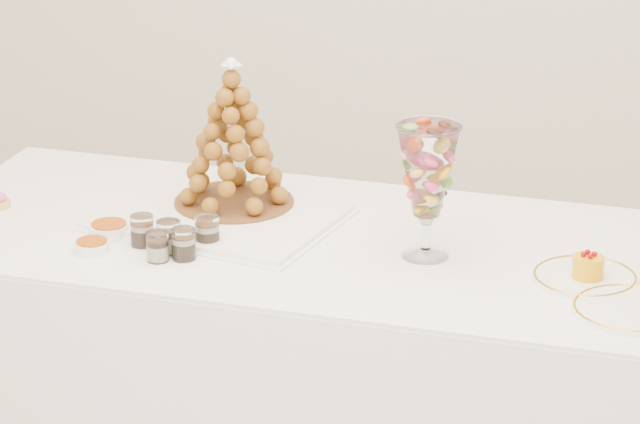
# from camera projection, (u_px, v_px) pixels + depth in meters

# --- Properties ---
(buffet_table) EXTENTS (2.12, 0.94, 0.79)m
(buffet_table) POSITION_uv_depth(u_px,v_px,m) (341.00, 389.00, 3.72)
(buffet_table) COLOR white
(buffet_table) RESTS_ON ground
(lace_tray) EXTENTS (0.63, 0.52, 0.02)m
(lace_tray) POSITION_uv_depth(u_px,v_px,m) (218.00, 217.00, 3.70)
(lace_tray) COLOR white
(lace_tray) RESTS_ON buffet_table
(macaron_vase) EXTENTS (0.14, 0.14, 0.31)m
(macaron_vase) POSITION_uv_depth(u_px,v_px,m) (428.00, 172.00, 3.42)
(macaron_vase) COLOR white
(macaron_vase) RESTS_ON buffet_table
(cake_plate) EXTENTS (0.24, 0.24, 0.01)m
(cake_plate) POSITION_uv_depth(u_px,v_px,m) (585.00, 278.00, 3.36)
(cake_plate) COLOR white
(cake_plate) RESTS_ON buffet_table
(spare_plate) EXTENTS (0.25, 0.25, 0.01)m
(spare_plate) POSITION_uv_depth(u_px,v_px,m) (630.00, 310.00, 3.20)
(spare_plate) COLOR white
(spare_plate) RESTS_ON buffet_table
(verrine_a) EXTENTS (0.06, 0.06, 0.07)m
(verrine_a) POSITION_uv_depth(u_px,v_px,m) (142.00, 231.00, 3.54)
(verrine_a) COLOR white
(verrine_a) RESTS_ON buffet_table
(verrine_b) EXTENTS (0.06, 0.06, 0.08)m
(verrine_b) POSITION_uv_depth(u_px,v_px,m) (169.00, 237.00, 3.50)
(verrine_b) COLOR white
(verrine_b) RESTS_ON buffet_table
(verrine_c) EXTENTS (0.06, 0.06, 0.08)m
(verrine_c) POSITION_uv_depth(u_px,v_px,m) (207.00, 231.00, 3.53)
(verrine_c) COLOR white
(verrine_c) RESTS_ON buffet_table
(verrine_d) EXTENTS (0.05, 0.05, 0.07)m
(verrine_d) POSITION_uv_depth(u_px,v_px,m) (158.00, 246.00, 3.45)
(verrine_d) COLOR white
(verrine_d) RESTS_ON buffet_table
(verrine_e) EXTENTS (0.06, 0.06, 0.07)m
(verrine_e) POSITION_uv_depth(u_px,v_px,m) (184.00, 244.00, 3.46)
(verrine_e) COLOR white
(verrine_e) RESTS_ON buffet_table
(ramekin_back) EXTENTS (0.09, 0.09, 0.03)m
(ramekin_back) POSITION_uv_depth(u_px,v_px,m) (109.00, 230.00, 3.60)
(ramekin_back) COLOR white
(ramekin_back) RESTS_ON buffet_table
(ramekin_front) EXTENTS (0.08, 0.08, 0.03)m
(ramekin_front) POSITION_uv_depth(u_px,v_px,m) (92.00, 247.00, 3.51)
(ramekin_front) COLOR white
(ramekin_front) RESTS_ON buffet_table
(croquembouche) EXTENTS (0.30, 0.30, 0.37)m
(croquembouche) POSITION_uv_depth(u_px,v_px,m) (233.00, 134.00, 3.70)
(croquembouche) COLOR brown
(croquembouche) RESTS_ON lace_tray
(mousse_cake) EXTENTS (0.07, 0.07, 0.06)m
(mousse_cake) POSITION_uv_depth(u_px,v_px,m) (588.00, 266.00, 3.34)
(mousse_cake) COLOR #EDA00B
(mousse_cake) RESTS_ON cake_plate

